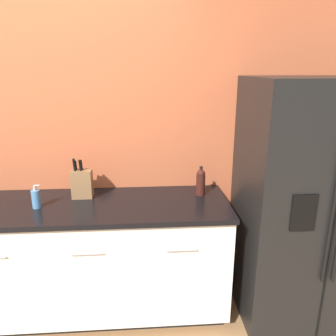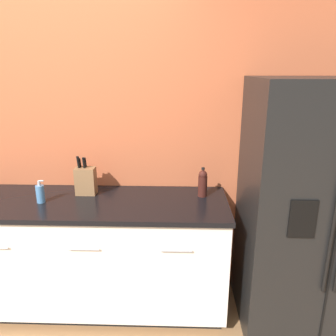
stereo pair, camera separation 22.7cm
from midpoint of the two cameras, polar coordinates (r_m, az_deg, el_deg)
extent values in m
cube|color=#BC5B38|center=(2.76, -26.00, 4.52)|extent=(10.00, 0.05, 2.60)
cube|color=black|center=(2.94, -20.20, -21.25)|extent=(2.46, 0.54, 0.09)
cube|color=white|center=(2.67, -21.41, -14.39)|extent=(2.50, 0.62, 0.78)
cube|color=black|center=(2.48, -22.51, -6.45)|extent=(2.52, 0.64, 0.03)
cylinder|color=#99999E|center=(2.22, -16.81, -14.28)|extent=(0.20, 0.01, 0.01)
cylinder|color=#99999E|center=(2.17, -0.64, -14.29)|extent=(0.20, 0.01, 0.01)
cube|color=black|center=(2.55, 20.85, -5.64)|extent=(0.95, 0.70, 1.76)
cube|color=black|center=(2.27, 24.55, -9.02)|extent=(0.01, 0.01, 1.73)
cylinder|color=black|center=(2.21, 24.19, -7.19)|extent=(0.02, 0.02, 0.97)
cube|color=black|center=(2.14, 19.79, -7.43)|extent=(0.16, 0.01, 0.24)
cube|color=olive|center=(2.50, -17.29, -2.70)|extent=(0.15, 0.10, 0.21)
cylinder|color=black|center=(2.48, -18.40, 0.41)|extent=(0.02, 0.03, 0.07)
cylinder|color=black|center=(2.45, -18.59, 0.48)|extent=(0.02, 0.04, 0.10)
cylinder|color=black|center=(2.47, -17.50, 0.49)|extent=(0.02, 0.04, 0.08)
cylinder|color=black|center=(2.44, -17.66, 0.40)|extent=(0.02, 0.03, 0.09)
cylinder|color=#4C7FB2|center=(2.44, -24.51, -5.00)|extent=(0.06, 0.06, 0.13)
cylinder|color=#B2B2B5|center=(2.42, -24.75, -3.23)|extent=(0.02, 0.02, 0.04)
cylinder|color=#B2B2B5|center=(2.40, -24.41, -2.83)|extent=(0.03, 0.01, 0.01)
cylinder|color=#3D1914|center=(2.44, 3.06, -3.02)|extent=(0.07, 0.07, 0.16)
sphere|color=#3D1914|center=(2.42, 3.10, -1.03)|extent=(0.06, 0.06, 0.06)
cylinder|color=#3D1914|center=(2.41, 3.10, -0.70)|extent=(0.02, 0.02, 0.05)
cylinder|color=black|center=(2.40, 3.12, 0.06)|extent=(0.02, 0.02, 0.01)
camera|label=1|loc=(0.11, -92.86, -0.88)|focal=35.00mm
camera|label=2|loc=(0.11, 87.14, 0.88)|focal=35.00mm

